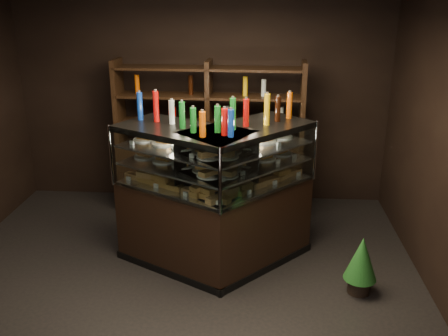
{
  "coord_description": "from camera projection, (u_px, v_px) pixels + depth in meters",
  "views": [
    {
      "loc": [
        0.78,
        -4.15,
        2.83
      ],
      "look_at": [
        0.45,
        0.48,
        1.16
      ],
      "focal_mm": 40.0,
      "sensor_mm": 36.0,
      "label": 1
    }
  ],
  "objects": [
    {
      "name": "room_shell",
      "position": [
        168.0,
        99.0,
        4.24
      ],
      "size": [
        5.02,
        5.02,
        3.01
      ],
      "color": "black",
      "rests_on": "ground"
    },
    {
      "name": "bottles_top",
      "position": [
        215.0,
        113.0,
        4.94
      ],
      "size": [
        1.6,
        0.89,
        0.3
      ],
      "color": "#B20C0A",
      "rests_on": "display_case"
    },
    {
      "name": "ground",
      "position": [
        175.0,
        294.0,
        4.9
      ],
      "size": [
        5.0,
        5.0,
        0.0
      ],
      "primitive_type": "plane",
      "color": "black",
      "rests_on": "ground"
    },
    {
      "name": "food_display",
      "position": [
        216.0,
        162.0,
        5.1
      ],
      "size": [
        1.78,
        1.03,
        0.47
      ],
      "color": "#C88D47",
      "rests_on": "display_case"
    },
    {
      "name": "display_case",
      "position": [
        216.0,
        219.0,
        5.33
      ],
      "size": [
        2.17,
        1.5,
        1.53
      ],
      "rotation": [
        0.0,
        0.0,
        0.15
      ],
      "color": "black",
      "rests_on": "ground"
    },
    {
      "name": "potted_conifer",
      "position": [
        362.0,
        258.0,
        4.8
      ],
      "size": [
        0.32,
        0.32,
        0.68
      ],
      "rotation": [
        0.0,
        0.0,
        -0.25
      ],
      "color": "black",
      "rests_on": "ground"
    },
    {
      "name": "back_shelving",
      "position": [
        210.0,
        166.0,
        6.61
      ],
      "size": [
        2.42,
        0.49,
        2.0
      ],
      "rotation": [
        0.0,
        0.0,
        -0.03
      ],
      "color": "black",
      "rests_on": "ground"
    }
  ]
}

